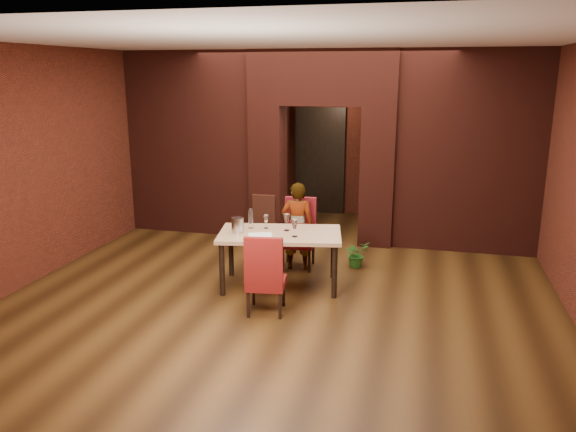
{
  "coord_description": "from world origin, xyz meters",
  "views": [
    {
      "loc": [
        1.74,
        -7.27,
        2.83
      ],
      "look_at": [
        -0.09,
        0.0,
        0.91
      ],
      "focal_mm": 35.0,
      "sensor_mm": 36.0,
      "label": 1
    }
  ],
  "objects_px": {
    "chair_near": "(266,273)",
    "wine_bucket": "(238,225)",
    "wine_glass_b": "(287,222)",
    "dining_table": "(280,259)",
    "chair_far": "(298,234)",
    "wine_glass_a": "(266,222)",
    "person_seated": "(297,226)",
    "wine_glass_c": "(295,228)",
    "potted_plant": "(356,254)",
    "water_bottle": "(251,218)"
  },
  "relations": [
    {
      "from": "wine_glass_a",
      "to": "wine_bucket",
      "type": "xyz_separation_m",
      "value": [
        -0.31,
        -0.29,
        0.01
      ]
    },
    {
      "from": "chair_far",
      "to": "person_seated",
      "type": "relative_size",
      "value": 0.79
    },
    {
      "from": "dining_table",
      "to": "person_seated",
      "type": "height_order",
      "value": "person_seated"
    },
    {
      "from": "dining_table",
      "to": "potted_plant",
      "type": "xyz_separation_m",
      "value": [
        0.91,
        1.03,
        -0.18
      ]
    },
    {
      "from": "wine_glass_c",
      "to": "water_bottle",
      "type": "distance_m",
      "value": 0.73
    },
    {
      "from": "chair_near",
      "to": "wine_glass_b",
      "type": "distance_m",
      "value": 1.05
    },
    {
      "from": "dining_table",
      "to": "chair_far",
      "type": "xyz_separation_m",
      "value": [
        0.07,
        0.8,
        0.14
      ]
    },
    {
      "from": "chair_far",
      "to": "wine_glass_b",
      "type": "relative_size",
      "value": 4.5
    },
    {
      "from": "wine_glass_c",
      "to": "wine_bucket",
      "type": "bearing_deg",
      "value": 179.23
    },
    {
      "from": "chair_far",
      "to": "wine_glass_a",
      "type": "xyz_separation_m",
      "value": [
        -0.31,
        -0.64,
        0.34
      ]
    },
    {
      "from": "chair_far",
      "to": "wine_glass_a",
      "type": "bearing_deg",
      "value": -118.68
    },
    {
      "from": "chair_far",
      "to": "person_seated",
      "type": "height_order",
      "value": "person_seated"
    },
    {
      "from": "wine_glass_a",
      "to": "wine_glass_c",
      "type": "bearing_deg",
      "value": -32.33
    },
    {
      "from": "chair_far",
      "to": "wine_bucket",
      "type": "xyz_separation_m",
      "value": [
        -0.62,
        -0.93,
        0.34
      ]
    },
    {
      "from": "person_seated",
      "to": "wine_glass_b",
      "type": "xyz_separation_m",
      "value": [
        -0.0,
        -0.62,
        0.22
      ]
    },
    {
      "from": "dining_table",
      "to": "wine_glass_b",
      "type": "height_order",
      "value": "wine_glass_b"
    },
    {
      "from": "dining_table",
      "to": "chair_near",
      "type": "height_order",
      "value": "chair_near"
    },
    {
      "from": "wine_glass_c",
      "to": "chair_far",
      "type": "bearing_deg",
      "value": 100.1
    },
    {
      "from": "person_seated",
      "to": "chair_near",
      "type": "bearing_deg",
      "value": 82.23
    },
    {
      "from": "chair_near",
      "to": "wine_bucket",
      "type": "relative_size",
      "value": 4.91
    },
    {
      "from": "wine_glass_c",
      "to": "chair_near",
      "type": "bearing_deg",
      "value": -103.85
    },
    {
      "from": "wine_glass_a",
      "to": "water_bottle",
      "type": "xyz_separation_m",
      "value": [
        -0.21,
        -0.04,
        0.05
      ]
    },
    {
      "from": "chair_far",
      "to": "water_bottle",
      "type": "relative_size",
      "value": 3.69
    },
    {
      "from": "person_seated",
      "to": "wine_glass_c",
      "type": "relative_size",
      "value": 5.61
    },
    {
      "from": "chair_near",
      "to": "person_seated",
      "type": "relative_size",
      "value": 0.76
    },
    {
      "from": "chair_near",
      "to": "potted_plant",
      "type": "height_order",
      "value": "chair_near"
    },
    {
      "from": "wine_glass_c",
      "to": "potted_plant",
      "type": "bearing_deg",
      "value": 60.16
    },
    {
      "from": "chair_near",
      "to": "wine_bucket",
      "type": "xyz_separation_m",
      "value": [
        -0.61,
        0.73,
        0.36
      ]
    },
    {
      "from": "chair_near",
      "to": "wine_glass_c",
      "type": "bearing_deg",
      "value": -111.8
    },
    {
      "from": "chair_near",
      "to": "person_seated",
      "type": "xyz_separation_m",
      "value": [
        0.01,
        1.6,
        0.15
      ]
    },
    {
      "from": "chair_far",
      "to": "potted_plant",
      "type": "xyz_separation_m",
      "value": [
        0.84,
        0.23,
        -0.32
      ]
    },
    {
      "from": "wine_bucket",
      "to": "water_bottle",
      "type": "xyz_separation_m",
      "value": [
        0.1,
        0.25,
        0.04
      ]
    },
    {
      "from": "wine_glass_a",
      "to": "dining_table",
      "type": "bearing_deg",
      "value": -33.87
    },
    {
      "from": "person_seated",
      "to": "water_bottle",
      "type": "distance_m",
      "value": 0.84
    },
    {
      "from": "chair_near",
      "to": "wine_glass_c",
      "type": "height_order",
      "value": "chair_near"
    },
    {
      "from": "person_seated",
      "to": "wine_bucket",
      "type": "xyz_separation_m",
      "value": [
        -0.62,
        -0.86,
        0.21
      ]
    },
    {
      "from": "wine_glass_c",
      "to": "water_bottle",
      "type": "relative_size",
      "value": 0.83
    },
    {
      "from": "wine_glass_a",
      "to": "wine_glass_b",
      "type": "distance_m",
      "value": 0.31
    },
    {
      "from": "wine_glass_b",
      "to": "dining_table",
      "type": "bearing_deg",
      "value": -118.18
    },
    {
      "from": "dining_table",
      "to": "person_seated",
      "type": "relative_size",
      "value": 1.24
    },
    {
      "from": "wine_bucket",
      "to": "wine_glass_a",
      "type": "bearing_deg",
      "value": 42.98
    },
    {
      "from": "wine_glass_c",
      "to": "wine_bucket",
      "type": "relative_size",
      "value": 1.15
    },
    {
      "from": "wine_glass_b",
      "to": "water_bottle",
      "type": "relative_size",
      "value": 0.82
    },
    {
      "from": "chair_far",
      "to": "wine_bucket",
      "type": "relative_size",
      "value": 5.08
    },
    {
      "from": "person_seated",
      "to": "wine_glass_c",
      "type": "height_order",
      "value": "person_seated"
    },
    {
      "from": "wine_glass_c",
      "to": "wine_glass_b",
      "type": "bearing_deg",
      "value": 123.91
    },
    {
      "from": "person_seated",
      "to": "wine_glass_c",
      "type": "bearing_deg",
      "value": 93.49
    },
    {
      "from": "chair_near",
      "to": "wine_bucket",
      "type": "distance_m",
      "value": 1.02
    },
    {
      "from": "wine_glass_a",
      "to": "water_bottle",
      "type": "distance_m",
      "value": 0.22
    },
    {
      "from": "person_seated",
      "to": "potted_plant",
      "type": "xyz_separation_m",
      "value": [
        0.84,
        0.3,
        -0.45
      ]
    }
  ]
}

